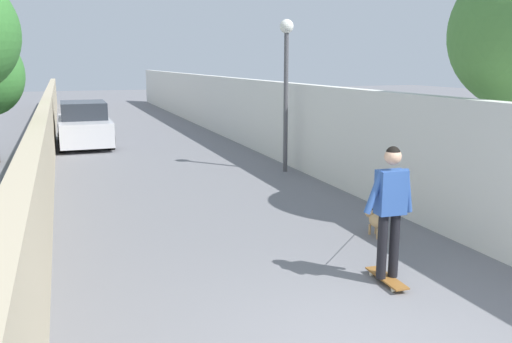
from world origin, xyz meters
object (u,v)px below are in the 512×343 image
Objects in this scene: skateboard at (386,278)px; car_near at (84,125)px; lamp_post at (286,68)px; dog at (376,220)px; person_skateboarder at (391,202)px.

skateboard is 0.20× the size of car_near.
lamp_post is 1.93× the size of dog.
person_skateboarder is 0.86× the size of dog.
person_skateboarder reaches higher than skateboard.
person_skateboarder reaches higher than car_near.
lamp_post reaches higher than person_skateboarder.
car_near is (12.25, 4.17, 0.44)m from dog.
person_skateboarder is (-0.00, 0.00, 1.06)m from skateboard.
car_near is (6.71, 4.86, -2.04)m from lamp_post.
dog is 0.50× the size of car_near.
car_near reaches higher than dog.
skateboard is (-7.29, 1.64, -2.69)m from lamp_post.
dog is at bearing -28.41° from person_skateboarder.
dog is 12.95m from car_near.
person_skateboarder is at bearing 151.59° from dog.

